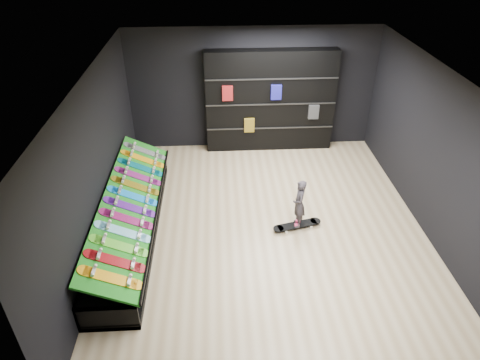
{
  "coord_description": "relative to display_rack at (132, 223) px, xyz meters",
  "views": [
    {
      "loc": [
        -0.88,
        -6.43,
        5.25
      ],
      "look_at": [
        -0.5,
        0.2,
        1.0
      ],
      "focal_mm": 32.0,
      "sensor_mm": 36.0,
      "label": 1
    }
  ],
  "objects": [
    {
      "name": "display_board_5",
      "position": [
        0.06,
        -0.17,
        0.49
      ],
      "size": [
        0.93,
        0.22,
        0.5
      ],
      "primitive_type": null,
      "rotation": [
        0.0,
        0.44,
        0.0
      ],
      "color": "purple",
      "rests_on": "turf_ramp"
    },
    {
      "name": "display_rack",
      "position": [
        0.0,
        0.0,
        0.0
      ],
      "size": [
        0.9,
        4.5,
        0.5
      ],
      "primitive_type": null,
      "color": "black",
      "rests_on": "ground"
    },
    {
      "name": "floor",
      "position": [
        2.55,
        0.0,
        -0.25
      ],
      "size": [
        6.0,
        7.0,
        0.01
      ],
      "primitive_type": "cube",
      "color": "tan",
      "rests_on": "ground"
    },
    {
      "name": "floor_skateboard",
      "position": [
        3.14,
        -0.02,
        -0.21
      ],
      "size": [
        1.0,
        0.46,
        0.09
      ],
      "primitive_type": null,
      "rotation": [
        0.0,
        0.0,
        0.25
      ],
      "color": "black",
      "rests_on": "ground"
    },
    {
      "name": "back_shelving",
      "position": [
        2.97,
        3.32,
        1.0
      ],
      "size": [
        3.13,
        0.37,
        2.51
      ],
      "primitive_type": "cube",
      "color": "black",
      "rests_on": "ground"
    },
    {
      "name": "display_board_11",
      "position": [
        0.06,
        1.9,
        0.49
      ],
      "size": [
        0.93,
        0.22,
        0.5
      ],
      "primitive_type": null,
      "rotation": [
        0.0,
        0.44,
        0.0
      ],
      "color": "black",
      "rests_on": "turf_ramp"
    },
    {
      "name": "display_board_1",
      "position": [
        0.06,
        -1.55,
        0.49
      ],
      "size": [
        0.93,
        0.22,
        0.5
      ],
      "primitive_type": null,
      "rotation": [
        0.0,
        0.44,
        0.0
      ],
      "color": "red",
      "rests_on": "turf_ramp"
    },
    {
      "name": "child",
      "position": [
        3.14,
        -0.02,
        0.13
      ],
      "size": [
        0.17,
        0.23,
        0.59
      ],
      "primitive_type": "imported",
      "rotation": [
        0.0,
        0.0,
        -1.63
      ],
      "color": "black",
      "rests_on": "floor_skateboard"
    },
    {
      "name": "display_board_2",
      "position": [
        0.06,
        -1.21,
        0.49
      ],
      "size": [
        0.93,
        0.22,
        0.5
      ],
      "primitive_type": null,
      "rotation": [
        0.0,
        0.44,
        0.0
      ],
      "color": "green",
      "rests_on": "turf_ramp"
    },
    {
      "name": "display_board_3",
      "position": [
        0.06,
        -0.86,
        0.49
      ],
      "size": [
        0.93,
        0.22,
        0.5
      ],
      "primitive_type": null,
      "rotation": [
        0.0,
        0.44,
        0.0
      ],
      "color": "#0CB2E5",
      "rests_on": "turf_ramp"
    },
    {
      "name": "display_board_0",
      "position": [
        0.06,
        -1.9,
        0.49
      ],
      "size": [
        0.93,
        0.22,
        0.5
      ],
      "primitive_type": null,
      "rotation": [
        0.0,
        0.44,
        0.0
      ],
      "color": "yellow",
      "rests_on": "turf_ramp"
    },
    {
      "name": "wall_front",
      "position": [
        2.55,
        -3.5,
        1.25
      ],
      "size": [
        6.0,
        0.02,
        3.0
      ],
      "primitive_type": "cube",
      "color": "black",
      "rests_on": "ground"
    },
    {
      "name": "wall_left",
      "position": [
        -0.45,
        0.0,
        1.25
      ],
      "size": [
        0.02,
        7.0,
        3.0
      ],
      "primitive_type": "cube",
      "color": "black",
      "rests_on": "ground"
    },
    {
      "name": "display_board_6",
      "position": [
        0.06,
        0.17,
        0.49
      ],
      "size": [
        0.93,
        0.22,
        0.5
      ],
      "primitive_type": null,
      "rotation": [
        0.0,
        0.44,
        0.0
      ],
      "color": "blue",
      "rests_on": "turf_ramp"
    },
    {
      "name": "wall_back",
      "position": [
        2.55,
        3.5,
        1.25
      ],
      "size": [
        6.0,
        0.02,
        3.0
      ],
      "primitive_type": "cube",
      "color": "black",
      "rests_on": "ground"
    },
    {
      "name": "display_board_4",
      "position": [
        0.06,
        -0.52,
        0.49
      ],
      "size": [
        0.93,
        0.22,
        0.5
      ],
      "primitive_type": null,
      "rotation": [
        0.0,
        0.44,
        0.0
      ],
      "color": "#E5198C",
      "rests_on": "turf_ramp"
    },
    {
      "name": "display_board_8",
      "position": [
        0.06,
        0.86,
        0.49
      ],
      "size": [
        0.93,
        0.22,
        0.5
      ],
      "primitive_type": null,
      "rotation": [
        0.0,
        0.44,
        0.0
      ],
      "color": "#2626BF",
      "rests_on": "turf_ramp"
    },
    {
      "name": "ceiling",
      "position": [
        2.55,
        0.0,
        2.75
      ],
      "size": [
        6.0,
        7.0,
        0.01
      ],
      "primitive_type": "cube",
      "color": "white",
      "rests_on": "ground"
    },
    {
      "name": "wall_right",
      "position": [
        5.55,
        0.0,
        1.25
      ],
      "size": [
        0.02,
        7.0,
        3.0
      ],
      "primitive_type": "cube",
      "color": "black",
      "rests_on": "ground"
    },
    {
      "name": "display_board_10",
      "position": [
        0.06,
        1.55,
        0.49
      ],
      "size": [
        0.93,
        0.22,
        0.5
      ],
      "primitive_type": null,
      "rotation": [
        0.0,
        0.44,
        0.0
      ],
      "color": "orange",
      "rests_on": "turf_ramp"
    },
    {
      "name": "turf_ramp",
      "position": [
        0.05,
        0.0,
        0.46
      ],
      "size": [
        0.92,
        4.5,
        0.46
      ],
      "primitive_type": "cube",
      "rotation": [
        0.0,
        0.44,
        0.0
      ],
      "color": "#116610",
      "rests_on": "display_rack"
    },
    {
      "name": "display_board_9",
      "position": [
        0.06,
        1.21,
        0.49
      ],
      "size": [
        0.93,
        0.22,
        0.5
      ],
      "primitive_type": null,
      "rotation": [
        0.0,
        0.44,
        0.0
      ],
      "color": "#0C8C99",
      "rests_on": "turf_ramp"
    },
    {
      "name": "display_board_7",
      "position": [
        0.06,
        0.52,
        0.49
      ],
      "size": [
        0.93,
        0.22,
        0.5
      ],
      "primitive_type": null,
      "rotation": [
        0.0,
        0.44,
        0.0
      ],
      "color": "yellow",
      "rests_on": "turf_ramp"
    }
  ]
}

